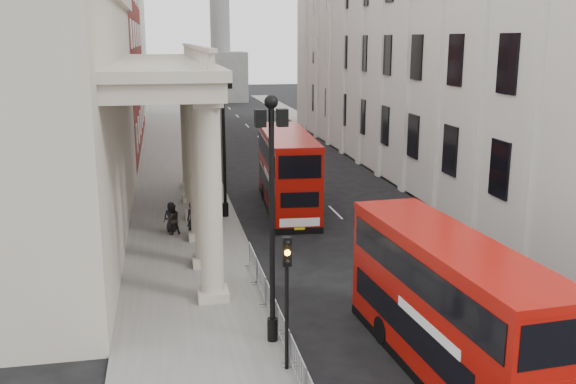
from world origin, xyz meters
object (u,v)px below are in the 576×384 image
(bus_near, at_px, (448,305))
(bus_far, at_px, (287,170))
(traffic_light, at_px, (287,279))
(pedestrian_b, at_px, (173,219))
(monument_column, at_px, (219,1))
(lamp_post_mid, at_px, (224,134))
(pedestrian_a, at_px, (193,220))
(lamp_post_north, at_px, (204,106))
(lamp_post_south, at_px, (272,204))
(pedestrian_c, at_px, (171,217))

(bus_near, distance_m, bus_far, 20.39)
(traffic_light, relative_size, pedestrian_b, 2.63)
(monument_column, bearing_deg, lamp_post_mid, -95.24)
(bus_far, distance_m, pedestrian_a, 7.94)
(monument_column, height_order, lamp_post_north, monument_column)
(lamp_post_south, height_order, pedestrian_c, lamp_post_south)
(pedestrian_b, bearing_deg, bus_near, 103.65)
(bus_far, relative_size, pedestrian_c, 6.82)
(bus_far, height_order, pedestrian_b, bus_far)
(bus_far, height_order, pedestrian_a, bus_far)
(lamp_post_mid, distance_m, lamp_post_north, 16.00)
(bus_near, bearing_deg, pedestrian_c, 112.19)
(bus_far, distance_m, pedestrian_b, 8.38)
(lamp_post_north, distance_m, bus_near, 35.39)
(lamp_post_mid, distance_m, bus_far, 4.85)
(lamp_post_north, relative_size, traffic_light, 1.93)
(pedestrian_b, bearing_deg, pedestrian_c, -96.54)
(lamp_post_mid, xyz_separation_m, traffic_light, (0.10, -18.02, -1.80))
(lamp_post_north, bearing_deg, pedestrian_a, -95.88)
(lamp_post_mid, xyz_separation_m, bus_far, (3.92, 1.41, -2.48))
(lamp_post_south, height_order, pedestrian_b, lamp_post_south)
(lamp_post_mid, height_order, bus_near, lamp_post_mid)
(lamp_post_mid, bearing_deg, bus_near, -75.40)
(lamp_post_north, height_order, bus_near, lamp_post_north)
(bus_near, xyz_separation_m, pedestrian_a, (-6.96, 15.29, -1.21))
(pedestrian_a, xyz_separation_m, pedestrian_c, (-1.10, 1.23, -0.13))
(lamp_post_south, bearing_deg, bus_near, -30.84)
(lamp_post_north, xyz_separation_m, bus_near, (4.94, -34.95, -2.65))
(lamp_post_south, distance_m, pedestrian_c, 14.49)
(lamp_post_north, bearing_deg, lamp_post_south, -90.00)
(lamp_post_south, height_order, bus_near, lamp_post_south)
(pedestrian_b, bearing_deg, lamp_post_north, -112.12)
(pedestrian_b, bearing_deg, monument_column, -110.28)
(lamp_post_mid, relative_size, bus_far, 0.76)
(monument_column, relative_size, lamp_post_south, 6.51)
(monument_column, bearing_deg, lamp_post_north, -96.72)
(lamp_post_south, xyz_separation_m, pedestrian_a, (-2.02, 12.34, -3.86))
(lamp_post_south, relative_size, lamp_post_mid, 1.00)
(lamp_post_mid, bearing_deg, pedestrian_a, -118.97)
(monument_column, relative_size, lamp_post_mid, 6.51)
(lamp_post_north, bearing_deg, bus_near, -81.96)
(lamp_post_mid, xyz_separation_m, pedestrian_c, (-3.12, -2.43, -3.99))
(lamp_post_south, bearing_deg, lamp_post_mid, 90.00)
(traffic_light, height_order, pedestrian_a, traffic_light)
(traffic_light, bearing_deg, pedestrian_c, 101.68)
(lamp_post_mid, height_order, bus_far, lamp_post_mid)
(monument_column, xyz_separation_m, lamp_post_north, (-6.60, -56.00, -11.07))
(lamp_post_north, distance_m, bus_far, 15.30)
(lamp_post_north, distance_m, pedestrian_a, 20.13)
(traffic_light, distance_m, pedestrian_b, 15.54)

